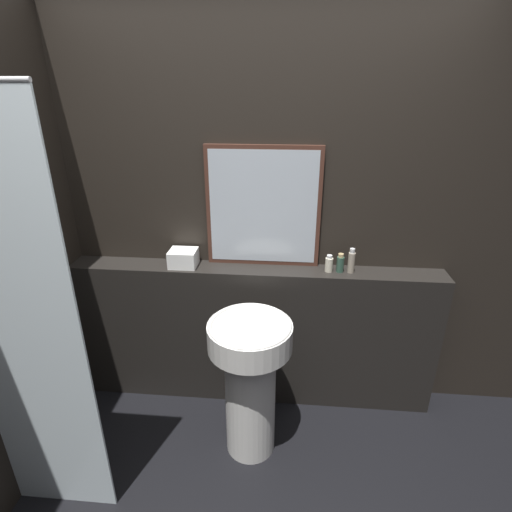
{
  "coord_description": "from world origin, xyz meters",
  "views": [
    {
      "loc": [
        0.21,
        -1.06,
        2.05
      ],
      "look_at": [
        0.02,
        1.11,
        1.11
      ],
      "focal_mm": 28.0,
      "sensor_mm": 36.0,
      "label": 1
    }
  ],
  "objects_px": {
    "pedestal_sink": "(250,376)",
    "towel_stack": "(183,258)",
    "conditioner_bottle": "(340,263)",
    "lotion_bottle": "(351,261)",
    "shampoo_bottle": "(329,264)",
    "mirror": "(263,208)"
  },
  "relations": [
    {
      "from": "pedestal_sink",
      "to": "towel_stack",
      "type": "relative_size",
      "value": 5.13
    },
    {
      "from": "conditioner_bottle",
      "to": "lotion_bottle",
      "type": "bearing_deg",
      "value": 0.0
    },
    {
      "from": "lotion_bottle",
      "to": "conditioner_bottle",
      "type": "bearing_deg",
      "value": 180.0
    },
    {
      "from": "towel_stack",
      "to": "shampoo_bottle",
      "type": "bearing_deg",
      "value": 0.0
    },
    {
      "from": "towel_stack",
      "to": "conditioner_bottle",
      "type": "bearing_deg",
      "value": 0.0
    },
    {
      "from": "pedestal_sink",
      "to": "mirror",
      "type": "xyz_separation_m",
      "value": [
        0.03,
        0.55,
        0.83
      ]
    },
    {
      "from": "shampoo_bottle",
      "to": "conditioner_bottle",
      "type": "height_order",
      "value": "conditioner_bottle"
    },
    {
      "from": "towel_stack",
      "to": "conditioner_bottle",
      "type": "distance_m",
      "value": 0.98
    },
    {
      "from": "lotion_bottle",
      "to": "towel_stack",
      "type": "bearing_deg",
      "value": 180.0
    },
    {
      "from": "shampoo_bottle",
      "to": "pedestal_sink",
      "type": "bearing_deg",
      "value": -133.48
    },
    {
      "from": "towel_stack",
      "to": "lotion_bottle",
      "type": "distance_m",
      "value": 1.05
    },
    {
      "from": "towel_stack",
      "to": "shampoo_bottle",
      "type": "height_order",
      "value": "shampoo_bottle"
    },
    {
      "from": "mirror",
      "to": "shampoo_bottle",
      "type": "height_order",
      "value": "mirror"
    },
    {
      "from": "shampoo_bottle",
      "to": "mirror",
      "type": "bearing_deg",
      "value": 169.04
    },
    {
      "from": "shampoo_bottle",
      "to": "lotion_bottle",
      "type": "distance_m",
      "value": 0.14
    },
    {
      "from": "pedestal_sink",
      "to": "lotion_bottle",
      "type": "xyz_separation_m",
      "value": [
        0.58,
        0.47,
        0.53
      ]
    },
    {
      "from": "pedestal_sink",
      "to": "mirror",
      "type": "bearing_deg",
      "value": 87.13
    },
    {
      "from": "towel_stack",
      "to": "conditioner_bottle",
      "type": "xyz_separation_m",
      "value": [
        0.98,
        0.0,
        0.0
      ]
    },
    {
      "from": "pedestal_sink",
      "to": "conditioner_bottle",
      "type": "height_order",
      "value": "conditioner_bottle"
    },
    {
      "from": "conditioner_bottle",
      "to": "lotion_bottle",
      "type": "distance_m",
      "value": 0.07
    },
    {
      "from": "towel_stack",
      "to": "pedestal_sink",
      "type": "bearing_deg",
      "value": -44.68
    },
    {
      "from": "pedestal_sink",
      "to": "conditioner_bottle",
      "type": "relative_size",
      "value": 7.34
    }
  ]
}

